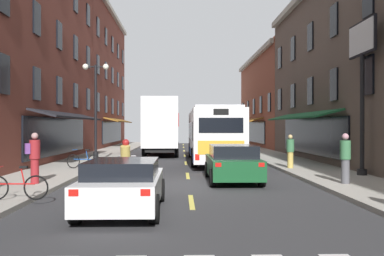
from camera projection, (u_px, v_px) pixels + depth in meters
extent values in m
cube|color=#333335|center=(189.00, 187.00, 15.77)|extent=(34.80, 80.00, 0.10)
cube|color=#DBCC4C|center=(191.00, 202.00, 12.27)|extent=(0.14, 2.40, 0.01)
cube|color=#DBCC4C|center=(188.00, 176.00, 18.77)|extent=(0.14, 2.40, 0.01)
cube|color=#DBCC4C|center=(186.00, 163.00, 25.27)|extent=(0.14, 2.40, 0.01)
cube|color=#DBCC4C|center=(185.00, 156.00, 31.76)|extent=(0.14, 2.40, 0.01)
cube|color=#DBCC4C|center=(184.00, 151.00, 38.26)|extent=(0.14, 2.40, 0.01)
cube|color=#DBCC4C|center=(184.00, 147.00, 44.76)|extent=(0.14, 2.40, 0.01)
cube|color=#DBCC4C|center=(183.00, 145.00, 51.26)|extent=(0.14, 2.40, 0.01)
cube|color=#A39E93|center=(23.00, 184.00, 15.62)|extent=(3.00, 80.00, 0.14)
cube|color=#A39E93|center=(352.00, 183.00, 15.92)|extent=(3.00, 80.00, 0.14)
cube|color=black|center=(59.00, 136.00, 25.57)|extent=(0.10, 12.00, 2.10)
cube|color=black|center=(72.00, 115.00, 25.59)|extent=(1.38, 11.20, 0.44)
cube|color=black|center=(4.00, 74.00, 17.56)|extent=(0.10, 1.00, 1.60)
cube|color=black|center=(37.00, 84.00, 21.56)|extent=(0.10, 1.00, 1.60)
cube|color=black|center=(59.00, 91.00, 25.56)|extent=(0.10, 1.00, 1.60)
cube|color=black|center=(76.00, 95.00, 29.56)|extent=(0.10, 1.00, 1.60)
cube|color=black|center=(88.00, 99.00, 33.56)|extent=(0.10, 1.00, 1.60)
cube|color=black|center=(37.00, 19.00, 21.55)|extent=(0.10, 1.00, 1.60)
cube|color=black|center=(59.00, 36.00, 25.55)|extent=(0.10, 1.00, 1.60)
cube|color=black|center=(76.00, 48.00, 29.55)|extent=(0.10, 1.00, 1.60)
cube|color=black|center=(88.00, 57.00, 33.55)|extent=(0.10, 1.00, 1.60)
cube|color=black|center=(76.00, 0.00, 29.54)|extent=(0.10, 1.00, 1.60)
cube|color=black|center=(88.00, 15.00, 33.54)|extent=(0.10, 1.00, 1.60)
cube|color=brown|center=(73.00, 79.00, 45.44)|extent=(8.00, 19.90, 14.11)
cube|color=#B2AD9E|center=(113.00, 14.00, 45.53)|extent=(0.44, 19.40, 0.40)
cube|color=black|center=(113.00, 132.00, 45.56)|extent=(0.10, 12.00, 2.10)
cube|color=brown|center=(119.00, 120.00, 45.58)|extent=(1.38, 11.20, 0.44)
cube|color=black|center=(98.00, 102.00, 37.56)|extent=(0.10, 1.00, 1.60)
cube|color=black|center=(106.00, 104.00, 41.56)|extent=(0.10, 1.00, 1.60)
cube|color=black|center=(113.00, 106.00, 45.56)|extent=(0.10, 1.00, 1.60)
cube|color=black|center=(118.00, 108.00, 49.55)|extent=(0.10, 1.00, 1.60)
cube|color=black|center=(123.00, 109.00, 53.55)|extent=(0.10, 1.00, 1.60)
cube|color=black|center=(98.00, 65.00, 37.55)|extent=(0.10, 1.00, 1.60)
cube|color=black|center=(106.00, 71.00, 41.55)|extent=(0.10, 1.00, 1.60)
cube|color=black|center=(113.00, 76.00, 45.55)|extent=(0.10, 1.00, 1.60)
cube|color=black|center=(118.00, 80.00, 49.54)|extent=(0.10, 1.00, 1.60)
cube|color=black|center=(123.00, 83.00, 53.54)|extent=(0.10, 1.00, 1.60)
cube|color=black|center=(98.00, 27.00, 37.54)|extent=(0.10, 1.00, 1.60)
cube|color=black|center=(106.00, 37.00, 41.54)|extent=(0.10, 1.00, 1.60)
cube|color=black|center=(113.00, 45.00, 45.54)|extent=(0.10, 1.00, 1.60)
cube|color=black|center=(118.00, 51.00, 49.53)|extent=(0.10, 1.00, 1.60)
cube|color=black|center=(123.00, 57.00, 53.53)|extent=(0.10, 1.00, 1.60)
cube|color=brown|center=(378.00, 72.00, 26.04)|extent=(8.00, 19.90, 10.65)
cube|color=black|center=(310.00, 136.00, 25.95)|extent=(0.10, 12.00, 2.10)
cube|color=#1E6638|center=(298.00, 116.00, 25.93)|extent=(1.38, 11.20, 0.44)
cube|color=black|center=(368.00, 75.00, 17.95)|extent=(0.10, 1.00, 1.60)
cube|color=black|center=(334.00, 85.00, 21.94)|extent=(0.10, 1.00, 1.60)
cube|color=black|center=(310.00, 91.00, 25.94)|extent=(0.10, 1.00, 1.60)
cube|color=black|center=(293.00, 96.00, 29.94)|extent=(0.10, 1.00, 1.60)
cube|color=black|center=(280.00, 99.00, 33.94)|extent=(0.10, 1.00, 1.60)
cube|color=black|center=(334.00, 21.00, 21.93)|extent=(0.10, 1.00, 1.60)
cube|color=black|center=(310.00, 37.00, 25.93)|extent=(0.10, 1.00, 1.60)
cube|color=black|center=(293.00, 49.00, 29.93)|extent=(0.10, 1.00, 1.60)
cube|color=black|center=(280.00, 58.00, 33.93)|extent=(0.10, 1.00, 1.60)
cube|color=brown|center=(292.00, 101.00, 46.04)|extent=(8.00, 19.90, 9.57)
cube|color=#B2AD9E|center=(253.00, 59.00, 45.92)|extent=(0.44, 19.40, 0.40)
cube|color=black|center=(254.00, 132.00, 45.94)|extent=(0.10, 12.00, 2.10)
cube|color=brown|center=(247.00, 120.00, 45.92)|extent=(1.38, 11.20, 0.44)
cube|color=black|center=(269.00, 102.00, 37.94)|extent=(0.10, 1.00, 1.60)
cube|color=black|center=(261.00, 105.00, 41.94)|extent=(0.10, 1.00, 1.60)
cube|color=black|center=(254.00, 107.00, 45.94)|extent=(0.10, 1.00, 1.60)
cube|color=black|center=(248.00, 108.00, 49.94)|extent=(0.10, 1.00, 1.60)
cube|color=black|center=(243.00, 110.00, 53.93)|extent=(0.10, 1.00, 1.60)
cylinder|color=black|center=(362.00, 114.00, 17.80)|extent=(0.18, 0.18, 4.94)
cylinder|color=black|center=(362.00, 172.00, 17.80)|extent=(0.40, 0.40, 0.24)
cube|color=black|center=(362.00, 38.00, 17.79)|extent=(0.10, 2.50, 1.38)
cube|color=silver|center=(361.00, 38.00, 17.79)|extent=(0.04, 2.34, 1.22)
cube|color=silver|center=(364.00, 38.00, 17.79)|extent=(0.04, 2.34, 1.22)
cube|color=silver|center=(212.00, 134.00, 26.13)|extent=(2.58, 11.92, 2.65)
cube|color=silver|center=(212.00, 110.00, 26.12)|extent=(2.38, 10.72, 0.16)
cube|color=black|center=(212.00, 131.00, 26.43)|extent=(2.61, 9.52, 0.96)
cube|color=#193899|center=(212.00, 152.00, 26.13)|extent=(2.61, 11.52, 0.36)
cube|color=black|center=(206.00, 130.00, 32.04)|extent=(2.25, 0.13, 1.10)
cube|color=black|center=(221.00, 125.00, 20.21)|extent=(2.05, 0.13, 0.70)
cube|color=gold|center=(221.00, 148.00, 20.20)|extent=(2.15, 0.11, 0.64)
cube|color=black|center=(221.00, 112.00, 20.20)|extent=(0.70, 0.10, 0.28)
cube|color=red|center=(197.00, 157.00, 20.17)|extent=(0.20, 0.08, 0.28)
cube|color=red|center=(245.00, 157.00, 20.22)|extent=(0.20, 0.08, 0.28)
cylinder|color=black|center=(191.00, 150.00, 30.06)|extent=(0.30, 1.00, 1.00)
cylinder|color=black|center=(225.00, 150.00, 30.12)|extent=(0.30, 1.00, 1.00)
cylinder|color=black|center=(194.00, 158.00, 22.64)|extent=(0.30, 1.00, 1.00)
cylinder|color=black|center=(239.00, 158.00, 22.70)|extent=(0.30, 1.00, 1.00)
cube|color=#B21E19|center=(163.00, 134.00, 34.06)|extent=(2.31, 2.31, 2.40)
cube|color=black|center=(163.00, 123.00, 35.17)|extent=(2.00, 0.11, 0.80)
cube|color=silver|center=(161.00, 123.00, 30.52)|extent=(2.43, 4.80, 3.37)
cube|color=maroon|center=(178.00, 120.00, 30.55)|extent=(0.08, 2.87, 0.90)
cube|color=black|center=(161.00, 148.00, 31.67)|extent=(1.94, 6.70, 0.24)
cylinder|color=black|center=(148.00, 148.00, 33.83)|extent=(0.29, 0.90, 0.90)
cylinder|color=black|center=(177.00, 148.00, 33.90)|extent=(0.29, 0.90, 0.90)
cylinder|color=black|center=(144.00, 151.00, 29.77)|extent=(0.29, 0.90, 0.90)
cylinder|color=black|center=(177.00, 151.00, 29.84)|extent=(0.29, 0.90, 0.90)
cube|color=silver|center=(123.00, 189.00, 10.90)|extent=(1.80, 4.22, 0.64)
cube|color=black|center=(123.00, 169.00, 10.73)|extent=(1.64, 2.28, 0.43)
cube|color=red|center=(74.00, 193.00, 8.79)|extent=(0.20, 0.06, 0.14)
cube|color=red|center=(146.00, 192.00, 8.83)|extent=(0.20, 0.06, 0.14)
cylinder|color=black|center=(100.00, 190.00, 12.29)|extent=(0.22, 0.64, 0.64)
cylinder|color=black|center=(160.00, 190.00, 12.33)|extent=(0.22, 0.64, 0.64)
cylinder|color=black|center=(75.00, 209.00, 9.47)|extent=(0.22, 0.64, 0.64)
cylinder|color=black|center=(154.00, 209.00, 9.51)|extent=(0.22, 0.64, 0.64)
cube|color=navy|center=(167.00, 143.00, 39.99)|extent=(1.78, 4.58, 0.68)
cube|color=black|center=(166.00, 137.00, 39.81)|extent=(1.62, 2.47, 0.54)
cube|color=red|center=(157.00, 142.00, 37.71)|extent=(0.20, 0.06, 0.14)
cube|color=red|center=(174.00, 142.00, 37.74)|extent=(0.20, 0.06, 0.14)
cylinder|color=black|center=(158.00, 145.00, 41.56)|extent=(0.22, 0.64, 0.64)
cylinder|color=black|center=(176.00, 145.00, 41.60)|extent=(0.22, 0.64, 0.64)
cylinder|color=black|center=(156.00, 147.00, 38.39)|extent=(0.22, 0.64, 0.64)
cylinder|color=black|center=(175.00, 147.00, 38.43)|extent=(0.22, 0.64, 0.64)
cube|color=#144723|center=(232.00, 166.00, 16.79)|extent=(1.81, 4.39, 0.69)
cube|color=black|center=(233.00, 152.00, 16.61)|extent=(1.65, 2.37, 0.50)
cube|color=red|center=(218.00, 165.00, 14.60)|extent=(0.20, 0.06, 0.14)
cube|color=red|center=(261.00, 165.00, 14.64)|extent=(0.20, 0.06, 0.14)
cylinder|color=black|center=(208.00, 169.00, 18.26)|extent=(0.22, 0.64, 0.64)
cylinder|color=black|center=(249.00, 169.00, 18.30)|extent=(0.22, 0.64, 0.64)
cylinder|color=black|center=(213.00, 178.00, 15.28)|extent=(0.22, 0.64, 0.64)
cylinder|color=black|center=(262.00, 178.00, 15.32)|extent=(0.22, 0.64, 0.64)
cylinder|color=black|center=(128.00, 175.00, 16.37)|extent=(0.10, 0.62, 0.62)
cylinder|color=black|center=(123.00, 179.00, 14.92)|extent=(0.12, 0.62, 0.62)
cylinder|color=#B2B2B7|center=(128.00, 167.00, 16.25)|extent=(0.07, 0.33, 0.68)
ellipsoid|color=maroon|center=(126.00, 162.00, 15.82)|extent=(0.32, 0.56, 0.28)
cube|color=black|center=(125.00, 165.00, 15.42)|extent=(0.26, 0.56, 0.12)
cube|color=#B2B2B7|center=(126.00, 174.00, 15.64)|extent=(0.24, 0.40, 0.30)
cylinder|color=#B2B2B7|center=(128.00, 156.00, 16.15)|extent=(0.62, 0.04, 0.04)
cylinder|color=#B29947|center=(125.00, 154.00, 15.49)|extent=(0.34, 0.46, 0.66)
sphere|color=maroon|center=(126.00, 143.00, 15.60)|extent=(0.26, 0.26, 0.26)
cylinder|color=#B29947|center=(120.00, 175.00, 15.52)|extent=(0.14, 0.36, 0.56)
cylinder|color=#B29947|center=(131.00, 175.00, 15.53)|extent=(0.14, 0.36, 0.56)
torus|color=black|center=(36.00, 188.00, 11.75)|extent=(0.66, 0.05, 0.66)
cylinder|color=red|center=(16.00, 184.00, 11.74)|extent=(1.00, 0.04, 0.04)
cylinder|color=red|center=(23.00, 177.00, 11.75)|extent=(0.14, 0.04, 0.50)
cube|color=black|center=(24.00, 167.00, 11.74)|extent=(0.20, 0.12, 0.06)
torus|color=black|center=(73.00, 161.00, 20.67)|extent=(0.66, 0.20, 0.66)
torus|color=black|center=(94.00, 162.00, 20.44)|extent=(0.66, 0.20, 0.66)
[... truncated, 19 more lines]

